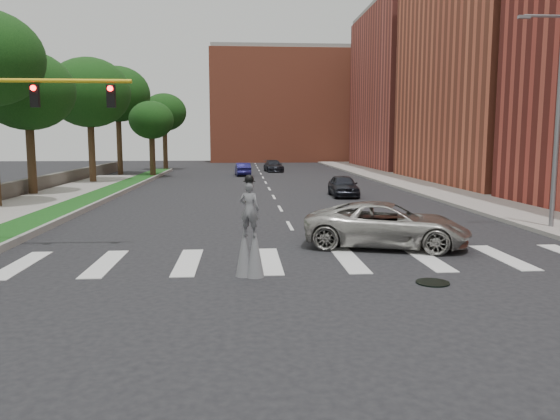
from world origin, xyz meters
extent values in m
plane|color=black|center=(0.00, 0.00, 0.00)|extent=(160.00, 160.00, 0.00)
cube|color=#134415|center=(-11.50, 20.00, 0.12)|extent=(2.00, 60.00, 0.25)
cube|color=gray|center=(-10.45, 20.00, 0.14)|extent=(0.20, 60.00, 0.28)
cube|color=gray|center=(12.50, 25.00, 0.09)|extent=(5.00, 90.00, 0.18)
cube|color=#514D46|center=(-17.00, 22.00, 0.55)|extent=(0.50, 56.00, 1.10)
cylinder|color=black|center=(3.00, -2.00, 0.02)|extent=(0.90, 0.90, 0.04)
cube|color=#BC563B|center=(22.00, 30.00, 12.00)|extent=(16.00, 22.00, 24.00)
cube|color=#AE4C40|center=(22.00, 54.00, 10.00)|extent=(16.00, 22.00, 20.00)
cube|color=#BC563B|center=(6.00, 78.00, 9.00)|extent=(26.00, 14.00, 18.00)
cylinder|color=slate|center=(11.00, 6.00, 4.50)|extent=(0.20, 0.20, 9.00)
cylinder|color=slate|center=(10.20, 6.00, 8.80)|extent=(1.80, 0.12, 0.12)
cube|color=slate|center=(9.30, 6.00, 8.75)|extent=(0.50, 0.18, 0.12)
cylinder|color=gold|center=(-8.40, 3.00, 5.80)|extent=(5.20, 0.14, 0.14)
cube|color=black|center=(-9.00, 3.00, 5.30)|extent=(0.28, 0.18, 0.75)
cylinder|color=#FF0C0C|center=(-9.00, 2.90, 5.55)|extent=(0.18, 0.06, 0.18)
cube|color=black|center=(-6.50, 3.00, 5.30)|extent=(0.28, 0.18, 0.75)
cylinder|color=#FF0C0C|center=(-6.50, 2.90, 5.55)|extent=(0.18, 0.06, 0.18)
cylinder|color=#362415|center=(-1.78, -0.96, 0.58)|extent=(0.07, 0.07, 1.15)
cylinder|color=#362415|center=(-2.08, -0.84, 0.58)|extent=(0.07, 0.07, 1.15)
cone|color=slate|center=(-1.78, -0.96, 0.72)|extent=(0.52, 0.52, 1.44)
cone|color=slate|center=(-2.08, -0.84, 0.72)|extent=(0.52, 0.52, 1.44)
imported|color=slate|center=(-1.93, -0.90, 1.93)|extent=(0.67, 0.56, 1.55)
sphere|color=black|center=(-1.93, -0.90, 2.76)|extent=(0.26, 0.26, 0.26)
cylinder|color=black|center=(-1.93, -0.90, 2.71)|extent=(0.34, 0.34, 0.02)
cube|color=yellow|center=(-1.88, -0.77, 2.35)|extent=(0.22, 0.05, 0.10)
imported|color=#A8A59F|center=(3.06, 3.00, 0.81)|extent=(6.36, 4.24, 1.62)
imported|color=black|center=(4.68, 20.05, 0.72)|extent=(1.78, 4.27, 1.44)
imported|color=#191752|center=(-1.99, 40.97, 0.68)|extent=(1.76, 4.21, 1.35)
imported|color=black|center=(1.61, 47.52, 0.67)|extent=(2.37, 4.80, 1.34)
cylinder|color=#362415|center=(-16.24, 21.84, 2.74)|extent=(0.56, 0.56, 5.49)
ellipsoid|color=black|center=(-16.24, 21.84, 7.02)|extent=(6.15, 6.15, 5.23)
cylinder|color=#362415|center=(-14.94, 32.03, 3.00)|extent=(0.56, 0.56, 6.00)
ellipsoid|color=black|center=(-14.94, 32.03, 7.72)|extent=(6.90, 6.90, 5.86)
cylinder|color=#362415|center=(-15.14, 43.77, 3.40)|extent=(0.56, 0.56, 6.81)
ellipsoid|color=black|center=(-15.14, 43.77, 8.52)|extent=(6.85, 6.85, 5.82)
cylinder|color=#362415|center=(-10.92, 38.96, 2.29)|extent=(0.56, 0.56, 4.57)
ellipsoid|color=black|center=(-10.92, 38.96, 5.66)|extent=(4.38, 4.38, 3.72)
cylinder|color=#362415|center=(-11.46, 52.27, 2.84)|extent=(0.56, 0.56, 5.68)
ellipsoid|color=black|center=(-11.46, 52.27, 7.03)|extent=(5.38, 5.38, 4.57)
camera|label=1|loc=(-2.15, -16.05, 3.91)|focal=35.00mm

